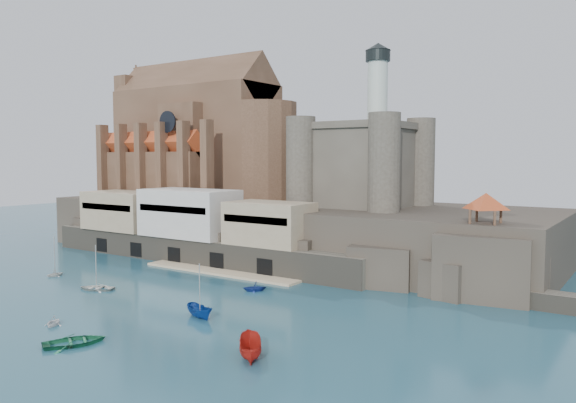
% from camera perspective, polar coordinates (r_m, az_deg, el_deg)
% --- Properties ---
extents(ground, '(300.00, 300.00, 0.00)m').
position_cam_1_polar(ground, '(82.20, -16.38, -8.92)').
color(ground, navy).
rests_on(ground, ground).
extents(promontory, '(100.00, 36.00, 10.00)m').
position_cam_1_polar(promontory, '(110.24, -0.50, -2.75)').
color(promontory, '#2C2621').
rests_on(promontory, ground).
extents(quay, '(70.00, 12.00, 13.05)m').
position_cam_1_polar(quay, '(103.92, -10.20, -2.63)').
color(quay, '#605A4D').
rests_on(quay, ground).
extents(church, '(47.00, 25.93, 30.51)m').
position_cam_1_polar(church, '(126.40, -8.87, 5.94)').
color(church, '#4E3524').
rests_on(church, promontory).
extents(castle_keep, '(21.20, 21.20, 29.30)m').
position_cam_1_polar(castle_keep, '(102.53, 7.56, 4.17)').
color(castle_keep, '#474238').
rests_on(castle_keep, promontory).
extents(rock_outcrop, '(14.50, 10.50, 8.70)m').
position_cam_1_polar(rock_outcrop, '(80.38, 19.27, -6.37)').
color(rock_outcrop, '#2C2621').
rests_on(rock_outcrop, ground).
extents(pavilion, '(6.40, 6.40, 5.40)m').
position_cam_1_polar(pavilion, '(79.39, 19.46, -0.16)').
color(pavilion, '#4E3524').
rests_on(pavilion, rock_outcrop).
extents(boat_1, '(2.76, 2.47, 2.73)m').
position_cam_1_polar(boat_1, '(69.64, -22.72, -11.53)').
color(boat_1, white).
rests_on(boat_1, ground).
extents(boat_2, '(2.37, 2.34, 4.88)m').
position_cam_1_polar(boat_2, '(68.38, -8.93, -11.53)').
color(boat_2, navy).
rests_on(boat_2, ground).
extents(boat_3, '(4.43, 3.21, 6.10)m').
position_cam_1_polar(boat_3, '(62.13, -20.84, -13.42)').
color(boat_3, '#247A50').
rests_on(boat_3, ground).
extents(boat_4, '(2.44, 1.55, 2.76)m').
position_cam_1_polar(boat_4, '(97.17, -22.57, -7.02)').
color(boat_4, silver).
rests_on(boat_4, ground).
extents(boat_5, '(3.05, 3.05, 5.68)m').
position_cam_1_polar(boat_5, '(55.12, -3.89, -15.46)').
color(boat_5, '#AC1F16').
rests_on(boat_5, ground).
extents(boat_6, '(2.43, 3.86, 5.22)m').
position_cam_1_polar(boat_6, '(85.55, -18.87, -8.45)').
color(boat_6, silver).
rests_on(boat_6, ground).
extents(boat_7, '(3.19, 3.24, 3.27)m').
position_cam_1_polar(boat_7, '(80.34, -3.40, -9.06)').
color(boat_7, navy).
rests_on(boat_7, ground).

